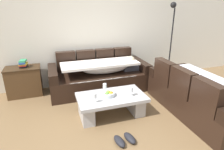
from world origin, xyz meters
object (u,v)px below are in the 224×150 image
Objects in this scene: couch_along_wall at (101,76)px; wine_glass_near_right at (131,90)px; wine_glass_near_left at (95,96)px; book_stack_on_cabinet at (23,64)px; pair_of_shoes at (125,140)px; fruit_bowl at (107,94)px; wine_glass_far_back at (105,86)px; coffee_table at (111,103)px; couch_near_window at (197,96)px; open_magazine at (124,91)px; side_cabinet at (24,81)px; floor_lamp at (171,37)px.

wine_glass_near_right is at bearing -80.00° from couch_along_wall.
book_stack_on_cabinet is (-1.19, 1.52, 0.22)m from wine_glass_near_left.
couch_along_wall is 6.78× the size of pair_of_shoes.
fruit_bowl is 0.18m from wine_glass_far_back.
couch_near_window is at bearing -15.72° from coffee_table.
open_magazine is at bearing -10.01° from wine_glass_far_back.
book_stack_on_cabinet reaches higher than fruit_bowl.
book_stack_on_cabinet is at bearing 11.43° from side_cabinet.
couch_near_window is 7.20× the size of fruit_bowl.
wine_glass_near_left reaches higher than coffee_table.
couch_near_window reaches higher than coffee_table.
coffee_table is at bearing -42.12° from book_stack_on_cabinet.
open_magazine is 0.14× the size of floor_lamp.
wine_glass_far_back is at bearing 90.79° from fruit_bowl.
coffee_table is 7.23× the size of wine_glass_far_back.
couch_along_wall reaches higher than wine_glass_near_left.
coffee_table is at bearing -167.84° from open_magazine.
wine_glass_near_right is at bearing -18.86° from coffee_table.
side_cabinet reaches higher than wine_glass_near_right.
wine_glass_far_back reaches higher than pair_of_shoes.
couch_along_wall reaches higher than wine_glass_far_back.
wine_glass_near_right is at bearing 2.94° from wine_glass_near_left.
coffee_table is at bearing 23.93° from wine_glass_near_left.
wine_glass_far_back reaches higher than open_magazine.
couch_along_wall is 1.14m from fruit_bowl.
couch_along_wall is at bearing -177.16° from floor_lamp.
book_stack_on_cabinet is (-1.81, 1.25, 0.33)m from open_magazine.
side_cabinet is (-1.55, 1.37, 0.08)m from coffee_table.
book_stack_on_cabinet reaches higher than wine_glass_near_left.
pair_of_shoes is at bearing -88.88° from wine_glass_far_back.
couch_along_wall is at bearing 85.34° from pair_of_shoes.
fruit_bowl is 0.85× the size of pair_of_shoes.
couch_near_window is at bearing 12.84° from pair_of_shoes.
couch_along_wall is at bearing 89.99° from open_magazine.
book_stack_on_cabinet is (-1.45, 1.35, 0.30)m from fruit_bowl.
floor_lamp is (1.99, 1.23, 0.88)m from coffee_table.
wine_glass_far_back is at bearing -38.63° from side_cabinet.
wine_glass_far_back is at bearing -100.37° from couch_along_wall.
wine_glass_near_right is at bearing -36.56° from wine_glass_far_back.
book_stack_on_cabinet is at bearing 140.63° from wine_glass_far_back.
coffee_table reaches higher than pair_of_shoes.
couch_near_window reaches higher than wine_glass_near_right.
fruit_bowl reaches higher than open_magazine.
wine_glass_far_back is at bearing -39.37° from book_stack_on_cabinet.
couch_near_window is 12.14× the size of wine_glass_near_left.
wine_glass_far_back is 0.38m from open_magazine.
open_magazine is at bearing 22.18° from coffee_table.
floor_lamp is (3.53, -0.13, 0.80)m from side_cabinet.
open_magazine is 2.22m from book_stack_on_cabinet.
couch_near_window is at bearing -21.03° from wine_glass_far_back.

